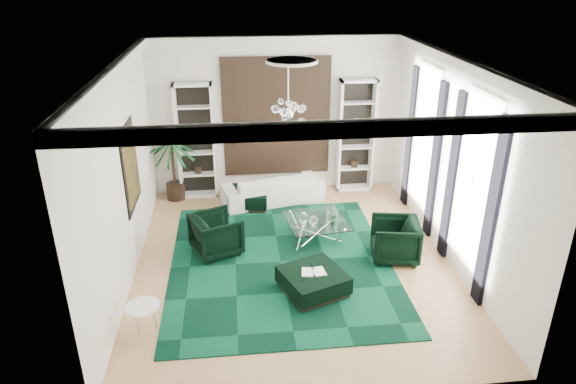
{
  "coord_description": "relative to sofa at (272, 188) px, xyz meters",
  "views": [
    {
      "loc": [
        -1.03,
        -8.54,
        5.31
      ],
      "look_at": [
        -0.04,
        0.5,
        1.23
      ],
      "focal_mm": 32.0,
      "sensor_mm": 36.0,
      "label": 1
    }
  ],
  "objects": [
    {
      "name": "crown_molding",
      "position": [
        0.17,
        -2.74,
        3.35
      ],
      "size": [
        6.0,
        7.0,
        0.18
      ],
      "primitive_type": null,
      "color": "white",
      "rests_on": "ceiling"
    },
    {
      "name": "shelving_right",
      "position": [
        2.12,
        0.57,
        1.05
      ],
      "size": [
        0.9,
        0.38,
        2.8
      ],
      "primitive_type": null,
      "color": "white",
      "rests_on": "floor"
    },
    {
      "name": "floor",
      "position": [
        0.17,
        -2.74,
        -0.36
      ],
      "size": [
        6.0,
        7.0,
        0.02
      ],
      "primitive_type": "cube",
      "color": "tan",
      "rests_on": "ground"
    },
    {
      "name": "wall_back",
      "position": [
        0.17,
        0.77,
        1.55
      ],
      "size": [
        6.0,
        0.02,
        3.8
      ],
      "primitive_type": "cube",
      "color": "white",
      "rests_on": "ground"
    },
    {
      "name": "coffee_table",
      "position": [
        0.76,
        -1.92,
        -0.14
      ],
      "size": [
        1.34,
        1.34,
        0.41
      ],
      "primitive_type": null,
      "rotation": [
        0.0,
        0.0,
        0.13
      ],
      "color": "white",
      "rests_on": "floor"
    },
    {
      "name": "window_near",
      "position": [
        3.16,
        -3.64,
        1.55
      ],
      "size": [
        0.03,
        1.1,
        2.9
      ],
      "primitive_type": "cube",
      "color": "white",
      "rests_on": "wall_right"
    },
    {
      "name": "table_plant",
      "position": [
        1.06,
        -2.17,
        0.18
      ],
      "size": [
        0.16,
        0.14,
        0.24
      ],
      "primitive_type": "imported",
      "rotation": [
        0.0,
        0.0,
        -0.28
      ],
      "color": "#11491F",
      "rests_on": "coffee_table"
    },
    {
      "name": "ceiling",
      "position": [
        0.17,
        -2.74,
        3.46
      ],
      "size": [
        6.0,
        7.0,
        0.02
      ],
      "primitive_type": "cube",
      "color": "white",
      "rests_on": "ground"
    },
    {
      "name": "ceiling_medallion",
      "position": [
        0.17,
        -2.44,
        3.42
      ],
      "size": [
        0.9,
        0.9,
        0.05
      ],
      "primitive_type": "cylinder",
      "color": "white",
      "rests_on": "ceiling"
    },
    {
      "name": "armchair_right",
      "position": [
        2.14,
        -2.89,
        0.06
      ],
      "size": [
        1.03,
        1.01,
        0.81
      ],
      "primitive_type": "imported",
      "rotation": [
        0.0,
        0.0,
        -1.75
      ],
      "color": "black",
      "rests_on": "floor"
    },
    {
      "name": "painting",
      "position": [
        -2.8,
        -2.14,
        1.5
      ],
      "size": [
        0.04,
        1.3,
        1.6
      ],
      "primitive_type": "cube",
      "color": "black",
      "rests_on": "wall_left"
    },
    {
      "name": "ottoman_front",
      "position": [
        0.4,
        -3.84,
        -0.15
      ],
      "size": [
        1.3,
        1.3,
        0.4
      ],
      "primitive_type": "cube",
      "rotation": [
        0.0,
        0.0,
        0.38
      ],
      "color": "black",
      "rests_on": "floor"
    },
    {
      "name": "wall_left",
      "position": [
        -2.84,
        -2.74,
        1.55
      ],
      "size": [
        0.02,
        7.0,
        3.8
      ],
      "primitive_type": "cube",
      "color": "white",
      "rests_on": "ground"
    },
    {
      "name": "tapestry",
      "position": [
        0.17,
        0.72,
        1.55
      ],
      "size": [
        2.5,
        0.06,
        2.8
      ],
      "primitive_type": "cube",
      "color": "black",
      "rests_on": "wall_back"
    },
    {
      "name": "curtain_far_b",
      "position": [
        3.13,
        -0.46,
        1.3
      ],
      "size": [
        0.07,
        0.3,
        3.25
      ],
      "primitive_type": "cube",
      "color": "black",
      "rests_on": "floor"
    },
    {
      "name": "window_far",
      "position": [
        3.16,
        -1.24,
        1.55
      ],
      "size": [
        0.03,
        1.1,
        2.9
      ],
      "primitive_type": "cube",
      "color": "white",
      "rests_on": "wall_right"
    },
    {
      "name": "curtain_far_a",
      "position": [
        3.13,
        -2.02,
        1.3
      ],
      "size": [
        0.07,
        0.3,
        3.25
      ],
      "primitive_type": "cube",
      "color": "black",
      "rests_on": "floor"
    },
    {
      "name": "armchair_left",
      "position": [
        -1.3,
        -2.29,
        0.06
      ],
      "size": [
        1.16,
        1.15,
        0.81
      ],
      "primitive_type": "imported",
      "rotation": [
        0.0,
        0.0,
        1.97
      ],
      "color": "black",
      "rests_on": "floor"
    },
    {
      "name": "curtain_near_b",
      "position": [
        3.13,
        -2.86,
        1.3
      ],
      "size": [
        0.07,
        0.3,
        3.25
      ],
      "primitive_type": "cube",
      "color": "black",
      "rests_on": "floor"
    },
    {
      "name": "rug",
      "position": [
        -0.07,
        -2.82,
        -0.34
      ],
      "size": [
        4.2,
        5.0,
        0.02
      ],
      "primitive_type": "cube",
      "color": "black",
      "rests_on": "floor"
    },
    {
      "name": "sofa",
      "position": [
        0.0,
        0.0,
        0.0
      ],
      "size": [
        2.55,
        1.49,
        0.7
      ],
      "primitive_type": "imported",
      "rotation": [
        0.0,
        0.0,
        3.39
      ],
      "color": "white",
      "rests_on": "floor"
    },
    {
      "name": "side_table",
      "position": [
        -2.38,
        -4.64,
        -0.1
      ],
      "size": [
        0.57,
        0.57,
        0.5
      ],
      "primitive_type": "cylinder",
      "rotation": [
        0.0,
        0.0,
        -0.1
      ],
      "color": "white",
      "rests_on": "floor"
    },
    {
      "name": "wall_right",
      "position": [
        3.18,
        -2.74,
        1.55
      ],
      "size": [
        0.02,
        7.0,
        3.8
      ],
      "primitive_type": "cube",
      "color": "white",
      "rests_on": "ground"
    },
    {
      "name": "ottoman_side",
      "position": [
        -0.58,
        -0.22,
        -0.15
      ],
      "size": [
        1.02,
        1.02,
        0.4
      ],
      "primitive_type": "cube",
      "rotation": [
        0.0,
        0.0,
        -0.14
      ],
      "color": "black",
      "rests_on": "floor"
    },
    {
      "name": "shelving_left",
      "position": [
        -1.78,
        0.57,
        1.05
      ],
      "size": [
        0.9,
        0.38,
        2.8
      ],
      "primitive_type": null,
      "color": "white",
      "rests_on": "floor"
    },
    {
      "name": "wall_front",
      "position": [
        0.17,
        -6.25,
        1.55
      ],
      "size": [
        6.0,
        0.02,
        3.8
      ],
      "primitive_type": "cube",
      "color": "white",
      "rests_on": "ground"
    },
    {
      "name": "book",
      "position": [
        0.4,
        -3.84,
        0.07
      ],
      "size": [
        0.42,
        0.28,
        0.03
      ],
      "primitive_type": "cube",
      "color": "white",
      "rests_on": "ottoman_front"
    },
    {
      "name": "palm",
      "position": [
        -2.34,
        0.41,
        0.85
      ],
      "size": [
        1.98,
        1.98,
        2.4
      ],
      "primitive_type": null,
      "rotation": [
        0.0,
        0.0,
        -0.42
      ],
      "color": "#11491F",
      "rests_on": "floor"
    },
    {
      "name": "chandelier",
      "position": [
        0.11,
        -2.46,
        2.5
      ],
      "size": [
        0.89,
        0.89,
        0.72
      ],
      "primitive_type": null,
      "rotation": [
        0.0,
        0.0,
        -0.12
      ],
      "color": "white",
      "rests_on": "ceiling"
    },
    {
      "name": "curtain_near_a",
      "position": [
        3.13,
        -4.42,
        1.3
      ],
      "size": [
        0.07,
        0.3,
        3.25
      ],
      "primitive_type": "cube",
      "color": "black",
      "rests_on": "floor"
    }
  ]
}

